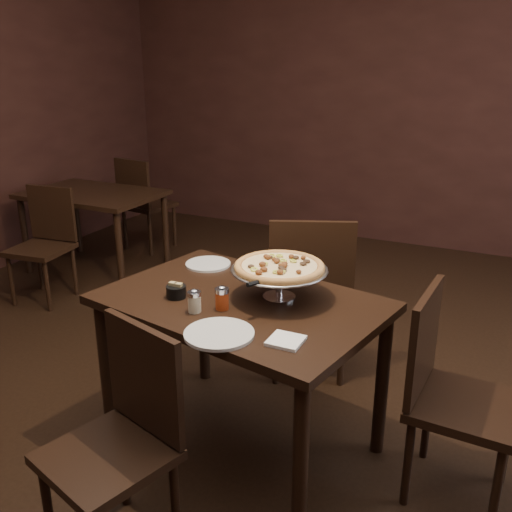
% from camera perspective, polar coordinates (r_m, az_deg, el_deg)
% --- Properties ---
extents(room, '(6.04, 7.04, 2.84)m').
position_cam_1_polar(room, '(2.25, -0.03, 10.51)').
color(room, black).
rests_on(room, ground).
extents(dining_table, '(1.33, 1.02, 0.75)m').
position_cam_1_polar(dining_table, '(2.53, -1.52, -6.36)').
color(dining_table, black).
rests_on(dining_table, ground).
extents(background_table, '(1.10, 0.73, 0.69)m').
position_cam_1_polar(background_table, '(4.96, -15.97, 5.15)').
color(background_table, black).
rests_on(background_table, ground).
extents(pizza_stand, '(0.42, 0.42, 0.17)m').
position_cam_1_polar(pizza_stand, '(2.45, 2.35, -1.12)').
color(pizza_stand, silver).
rests_on(pizza_stand, dining_table).
extents(parmesan_shaker, '(0.06, 0.06, 0.10)m').
position_cam_1_polar(parmesan_shaker, '(2.37, -6.18, -4.51)').
color(parmesan_shaker, beige).
rests_on(parmesan_shaker, dining_table).
extents(pepper_flake_shaker, '(0.06, 0.06, 0.10)m').
position_cam_1_polar(pepper_flake_shaker, '(2.38, -3.42, -4.22)').
color(pepper_flake_shaker, maroon).
rests_on(pepper_flake_shaker, dining_table).
extents(packet_caddy, '(0.09, 0.09, 0.07)m').
position_cam_1_polar(packet_caddy, '(2.52, -7.99, -3.49)').
color(packet_caddy, black).
rests_on(packet_caddy, dining_table).
extents(napkin_stack, '(0.12, 0.12, 0.01)m').
position_cam_1_polar(napkin_stack, '(2.13, 3.00, -8.46)').
color(napkin_stack, white).
rests_on(napkin_stack, dining_table).
extents(plate_left, '(0.23, 0.23, 0.01)m').
position_cam_1_polar(plate_left, '(2.90, -4.82, -0.80)').
color(plate_left, silver).
rests_on(plate_left, dining_table).
extents(plate_near, '(0.27, 0.27, 0.01)m').
position_cam_1_polar(plate_near, '(2.18, -3.71, -7.77)').
color(plate_near, silver).
rests_on(plate_near, dining_table).
extents(serving_spatula, '(0.16, 0.16, 0.02)m').
position_cam_1_polar(serving_spatula, '(2.30, 0.41, -2.62)').
color(serving_spatula, silver).
rests_on(serving_spatula, pizza_stand).
extents(chair_far, '(0.58, 0.58, 0.96)m').
position_cam_1_polar(chair_far, '(3.17, 5.40, -3.48)').
color(chair_far, black).
rests_on(chair_far, ground).
extents(chair_near, '(0.50, 0.50, 0.86)m').
position_cam_1_polar(chair_near, '(2.19, -13.28, -16.96)').
color(chair_near, black).
rests_on(chair_near, ground).
extents(chair_side, '(0.44, 0.44, 0.88)m').
position_cam_1_polar(chair_side, '(2.48, 18.72, -12.44)').
color(chair_side, black).
rests_on(chair_side, ground).
extents(bg_chair_far, '(0.46, 0.46, 0.88)m').
position_cam_1_polar(bg_chair_far, '(5.44, -11.25, 5.46)').
color(bg_chair_far, black).
rests_on(bg_chair_far, ground).
extents(bg_chair_near, '(0.44, 0.44, 0.84)m').
position_cam_1_polar(bg_chair_near, '(4.53, -20.35, 1.56)').
color(bg_chair_near, black).
rests_on(bg_chair_near, ground).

